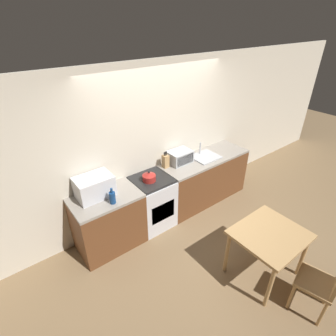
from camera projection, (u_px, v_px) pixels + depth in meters
ground_plane at (196, 235)px, 4.29m from camera, size 16.00×16.00×0.00m
wall_back at (158, 142)px, 4.34m from camera, size 10.00×0.06×2.60m
counter_left_run at (109, 221)px, 3.92m from camera, size 0.98×0.62×0.90m
counter_right_run at (203, 178)px, 4.95m from camera, size 1.75×0.62×0.90m
stove_range at (152, 202)px, 4.33m from camera, size 0.60×0.62×0.90m
kettle at (149, 177)px, 4.02m from camera, size 0.21×0.21×0.17m
microwave at (94, 187)px, 3.64m from camera, size 0.51×0.36×0.31m
bottle at (112, 197)px, 3.53m from camera, size 0.09×0.09×0.24m
knife_block at (165, 161)px, 4.37m from camera, size 0.09×0.10×0.29m
toaster_oven at (180, 157)px, 4.51m from camera, size 0.40×0.30×0.22m
sink_basin at (205, 156)px, 4.72m from camera, size 0.47×0.41×0.24m
dining_table at (269, 239)px, 3.36m from camera, size 0.87×0.78×0.73m
dining_chair at (325, 282)px, 2.95m from camera, size 0.48×0.48×0.94m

